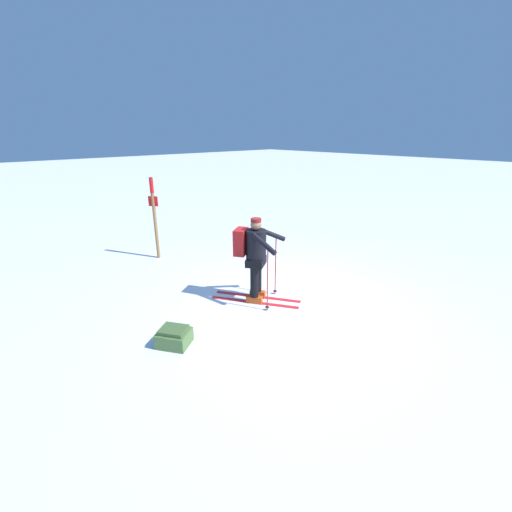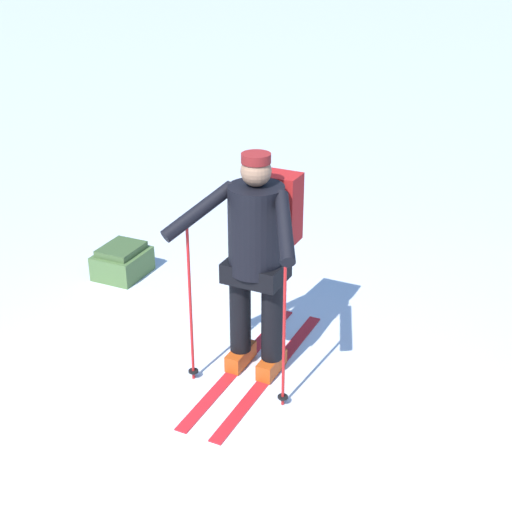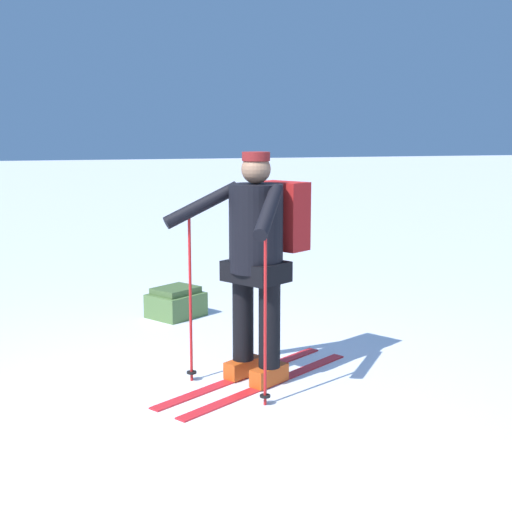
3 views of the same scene
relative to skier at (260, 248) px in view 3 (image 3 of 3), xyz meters
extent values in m
plane|color=white|center=(0.42, -0.55, -0.94)|extent=(80.00, 80.00, 0.00)
cube|color=red|center=(0.12, 0.03, -0.94)|extent=(0.97, 1.48, 0.01)
cube|color=#C64714|center=(0.12, 0.03, -0.87)|extent=(0.25, 0.31, 0.12)
cylinder|color=black|center=(0.12, 0.03, -0.48)|extent=(0.15, 0.15, 0.66)
cube|color=red|center=(-0.08, -0.10, -0.94)|extent=(0.97, 1.48, 0.01)
cube|color=#C64714|center=(-0.08, -0.10, -0.87)|extent=(0.25, 0.31, 0.12)
cylinder|color=black|center=(-0.08, -0.10, -0.48)|extent=(0.15, 0.15, 0.66)
cube|color=black|center=(0.02, -0.03, -0.15)|extent=(0.50, 0.48, 0.14)
cylinder|color=black|center=(0.02, -0.03, 0.15)|extent=(0.37, 0.37, 0.60)
sphere|color=#8C664C|center=(0.02, -0.03, 0.55)|extent=(0.20, 0.20, 0.20)
cylinder|color=maroon|center=(0.02, -0.03, 0.63)|extent=(0.19, 0.19, 0.06)
cube|color=maroon|center=(-0.13, 0.21, 0.21)|extent=(0.40, 0.36, 0.48)
cylinder|color=red|center=(0.47, -0.10, -0.34)|extent=(0.02, 0.02, 1.20)
cylinder|color=black|center=(0.47, -0.10, -0.88)|extent=(0.07, 0.07, 0.01)
cylinder|color=black|center=(0.39, -0.06, 0.30)|extent=(0.52, 0.34, 0.31)
cylinder|color=red|center=(-0.11, -0.47, -0.34)|extent=(0.02, 0.02, 1.20)
cylinder|color=black|center=(-0.11, -0.47, -0.88)|extent=(0.07, 0.07, 0.01)
cylinder|color=black|center=(-0.12, -0.38, 0.30)|extent=(0.12, 0.54, 0.31)
cube|color=#4C6B38|center=(-1.89, -0.26, -0.83)|extent=(0.58, 0.60, 0.22)
cube|color=#415B2F|center=(-1.89, -0.26, -0.69)|extent=(0.48, 0.50, 0.06)
camera|label=1|loc=(-4.00, -4.33, 2.11)|focal=24.00mm
camera|label=2|loc=(3.64, -2.31, 1.98)|focal=50.00mm
camera|label=3|loc=(4.63, -1.40, 0.80)|focal=50.00mm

